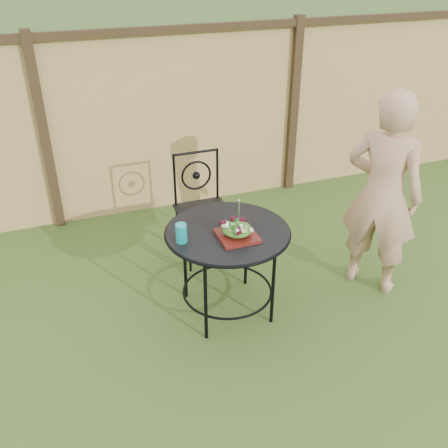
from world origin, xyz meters
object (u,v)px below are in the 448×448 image
object	(u,v)px
patio_table	(228,246)
patio_chair	(202,204)
salad_plate	(237,236)
diner	(382,195)

from	to	relation	value
patio_table	patio_chair	xyz separation A→B (m)	(0.08, 0.85, -0.08)
patio_chair	salad_plate	bearing A→B (deg)	-92.79
patio_chair	diner	world-z (taller)	diner
diner	salad_plate	xyz separation A→B (m)	(-1.22, -0.03, -0.10)
patio_chair	salad_plate	xyz separation A→B (m)	(-0.05, -0.97, 0.23)
patio_table	diner	size ratio (longest dim) A/B	0.56
patio_table	diner	bearing A→B (deg)	-3.76
diner	salad_plate	size ratio (longest dim) A/B	6.16
patio_chair	diner	bearing A→B (deg)	-38.46
diner	patio_chair	bearing A→B (deg)	13.20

